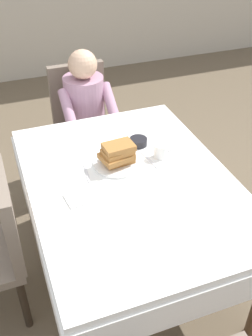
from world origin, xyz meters
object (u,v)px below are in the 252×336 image
at_px(chair_diner, 82,116).
at_px(fork_left_of_plate, 87,173).
at_px(dining_table_main, 131,192).
at_px(cup_coffee, 161,151).
at_px(knife_right_of_plate, 149,159).
at_px(spoon_near_edge, 140,199).
at_px(bowl_butter, 138,142).
at_px(breakfast_stack, 118,154).
at_px(diner_person, 86,109).
at_px(plate_breakfast, 118,163).

bearing_deg(chair_diner, fork_left_of_plate, 77.08).
xyz_separation_m(dining_table_main, cup_coffee, (0.24, 0.14, 0.13)).
bearing_deg(chair_diner, knife_right_of_plate, 97.98).
relative_size(chair_diner, spoon_near_edge, 6.20).
bearing_deg(bowl_butter, chair_diner, 99.59).
xyz_separation_m(breakfast_stack, cup_coffee, (0.27, -0.01, -0.04)).
height_order(bowl_butter, spoon_near_edge, bowl_butter).
relative_size(diner_person, cup_coffee, 9.91).
relative_size(chair_diner, knife_right_of_plate, 4.65).
bearing_deg(plate_breakfast, spoon_near_edge, -88.71).
xyz_separation_m(cup_coffee, knife_right_of_plate, (-0.08, -0.00, -0.04)).
relative_size(cup_coffee, spoon_near_edge, 0.75).
xyz_separation_m(plate_breakfast, knife_right_of_plate, (0.19, -0.02, -0.01)).
bearing_deg(cup_coffee, knife_right_of_plate, -177.26).
xyz_separation_m(dining_table_main, knife_right_of_plate, (0.17, 0.14, 0.09)).
bearing_deg(spoon_near_edge, diner_person, 74.35).
bearing_deg(knife_right_of_plate, plate_breakfast, 77.36).
relative_size(breakfast_stack, knife_right_of_plate, 1.03).
height_order(cup_coffee, fork_left_of_plate, cup_coffee).
height_order(plate_breakfast, cup_coffee, cup_coffee).
height_order(breakfast_stack, knife_right_of_plate, breakfast_stack).
relative_size(knife_right_of_plate, spoon_near_edge, 1.33).
height_order(dining_table_main, fork_left_of_plate, fork_left_of_plate).
bearing_deg(breakfast_stack, plate_breakfast, 95.13).
xyz_separation_m(dining_table_main, bowl_butter, (0.17, 0.31, 0.11)).
height_order(fork_left_of_plate, knife_right_of_plate, same).
xyz_separation_m(bowl_butter, spoon_near_edge, (-0.18, -0.48, -0.02)).
height_order(chair_diner, knife_right_of_plate, chair_diner).
relative_size(chair_diner, breakfast_stack, 4.51).
relative_size(chair_diner, cup_coffee, 8.23).
xyz_separation_m(dining_table_main, plate_breakfast, (-0.02, 0.16, 0.10)).
bearing_deg(dining_table_main, diner_person, 88.60).
relative_size(chair_diner, diner_person, 0.83).
height_order(plate_breakfast, bowl_butter, bowl_butter).
relative_size(fork_left_of_plate, knife_right_of_plate, 0.90).
bearing_deg(fork_left_of_plate, diner_person, -9.07).
distance_m(plate_breakfast, bowl_butter, 0.24).
height_order(chair_diner, bowl_butter, chair_diner).
distance_m(bowl_butter, fork_left_of_plate, 0.42).
height_order(fork_left_of_plate, spoon_near_edge, same).
distance_m(chair_diner, cup_coffee, 1.08).
xyz_separation_m(diner_person, plate_breakfast, (-0.05, -0.85, 0.08)).
relative_size(diner_person, breakfast_stack, 5.43).
bearing_deg(cup_coffee, chair_diner, 102.10).
xyz_separation_m(bowl_butter, fork_left_of_plate, (-0.38, -0.17, -0.02)).
relative_size(chair_diner, fork_left_of_plate, 5.17).
bearing_deg(dining_table_main, knife_right_of_plate, 39.94).
height_order(cup_coffee, bowl_butter, cup_coffee).
bearing_deg(breakfast_stack, bowl_butter, 39.73).
bearing_deg(spoon_near_edge, dining_table_main, 71.56).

